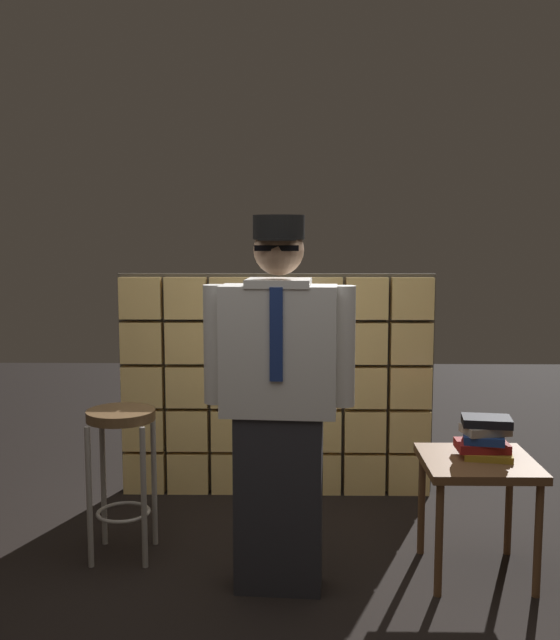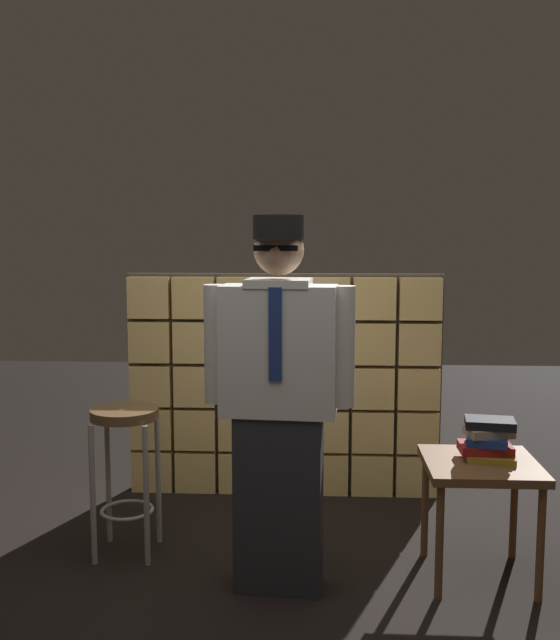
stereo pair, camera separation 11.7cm
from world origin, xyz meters
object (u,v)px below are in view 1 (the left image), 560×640
standing_person (279,399)px  side_table (478,475)px  bar_stool (122,447)px  book_stack (485,438)px

standing_person → side_table: 1.03m
bar_stool → side_table: bar_stool is taller
book_stack → bar_stool: bearing=175.2°
standing_person → side_table: (0.94, 0.15, -0.40)m
side_table → book_stack: 0.18m
standing_person → side_table: size_ratio=3.00×
standing_person → side_table: standing_person is taller
side_table → bar_stool: bearing=174.2°
standing_person → bar_stool: 0.91m
standing_person → book_stack: size_ratio=6.40×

